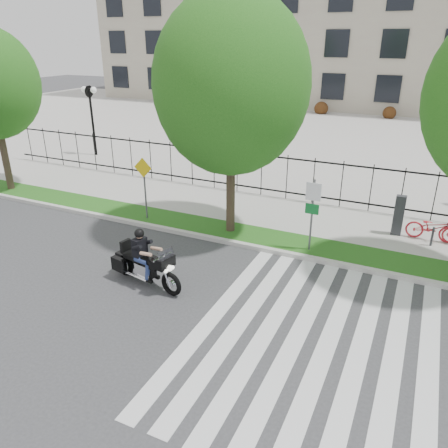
% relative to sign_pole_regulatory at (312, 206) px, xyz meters
% --- Properties ---
extents(ground, '(120.00, 120.00, 0.00)m').
position_rel_sign_pole_regulatory_xyz_m(ground, '(-3.51, -4.58, -1.74)').
color(ground, '#373739').
rests_on(ground, ground).
extents(curb, '(60.00, 0.20, 0.15)m').
position_rel_sign_pole_regulatory_xyz_m(curb, '(-3.51, -0.48, -1.66)').
color(curb, '#BBB9B0').
rests_on(curb, ground).
extents(grass_verge, '(60.00, 1.50, 0.15)m').
position_rel_sign_pole_regulatory_xyz_m(grass_verge, '(-3.51, 0.37, -1.66)').
color(grass_verge, '#1B5515').
rests_on(grass_verge, ground).
extents(sidewalk, '(60.00, 3.50, 0.15)m').
position_rel_sign_pole_regulatory_xyz_m(sidewalk, '(-3.51, 2.87, -1.66)').
color(sidewalk, '#ABA8A0').
rests_on(sidewalk, ground).
extents(plaza, '(80.00, 34.00, 0.10)m').
position_rel_sign_pole_regulatory_xyz_m(plaza, '(-3.51, 20.42, -1.69)').
color(plaza, '#ABA8A0').
rests_on(plaza, ground).
extents(crosswalk_stripes, '(5.70, 8.00, 0.01)m').
position_rel_sign_pole_regulatory_xyz_m(crosswalk_stripes, '(1.32, -4.58, -1.73)').
color(crosswalk_stripes, silver).
rests_on(crosswalk_stripes, ground).
extents(iron_fence, '(30.00, 0.06, 2.00)m').
position_rel_sign_pole_regulatory_xyz_m(iron_fence, '(-3.51, 4.62, -0.59)').
color(iron_fence, black).
rests_on(iron_fence, sidewalk).
extents(office_building, '(60.00, 21.90, 20.15)m').
position_rel_sign_pole_regulatory_xyz_m(office_building, '(-3.51, 40.34, 8.23)').
color(office_building, '#AA9D89').
rests_on(office_building, ground).
extents(lamp_post_left, '(1.06, 0.70, 4.25)m').
position_rel_sign_pole_regulatory_xyz_m(lamp_post_left, '(-15.51, 7.42, 1.47)').
color(lamp_post_left, black).
rests_on(lamp_post_left, ground).
extents(street_tree_1, '(5.25, 5.25, 8.27)m').
position_rel_sign_pole_regulatory_xyz_m(street_tree_1, '(-3.12, 0.37, 3.66)').
color(street_tree_1, '#31241B').
rests_on(street_tree_1, grass_verge).
extents(sign_pole_regulatory, '(0.50, 0.09, 2.50)m').
position_rel_sign_pole_regulatory_xyz_m(sign_pole_regulatory, '(0.00, 0.00, 0.00)').
color(sign_pole_regulatory, '#59595B').
rests_on(sign_pole_regulatory, grass_verge).
extents(sign_pole_warning, '(0.78, 0.09, 2.49)m').
position_rel_sign_pole_regulatory_xyz_m(sign_pole_warning, '(-6.65, 0.00, 0.00)').
color(sign_pole_warning, '#59595B').
rests_on(sign_pole_warning, grass_verge).
extents(motorcycle_rider, '(2.73, 1.10, 2.13)m').
position_rel_sign_pole_regulatory_xyz_m(motorcycle_rider, '(-3.89, -4.04, -1.03)').
color(motorcycle_rider, black).
rests_on(motorcycle_rider, ground).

